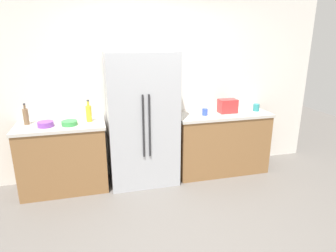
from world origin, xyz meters
TOP-DOWN VIEW (x-y plane):
  - ground_plane at (0.00, 0.00)m, footprint 10.52×10.52m
  - kitchen_back_panel at (0.00, 1.71)m, footprint 5.26×0.10m
  - counter_left at (-1.28, 1.37)m, footprint 1.13×0.60m
  - counter_right at (1.00, 1.37)m, footprint 1.40×0.60m
  - refrigerator at (-0.21, 1.34)m, footprint 0.93×0.63m
  - toaster at (1.08, 1.38)m, footprint 0.26×0.18m
  - bottle_a at (-0.91, 1.41)m, footprint 0.07×0.07m
  - bottle_b at (-1.69, 1.47)m, footprint 0.07×0.07m
  - cup_a at (0.70, 1.32)m, footprint 0.08×0.08m
  - cup_b at (1.55, 1.36)m, footprint 0.09×0.09m
  - bowl_a at (-1.44, 1.31)m, footprint 0.20×0.20m
  - bowl_b at (-1.16, 1.30)m, footprint 0.20×0.20m

SIDE VIEW (x-z plane):
  - ground_plane at x=0.00m, z-range 0.00..0.00m
  - counter_right at x=1.00m, z-range 0.00..0.93m
  - counter_left at x=-1.28m, z-range 0.00..0.93m
  - refrigerator at x=-0.21m, z-range 0.00..1.83m
  - bowl_b at x=-1.16m, z-range 0.92..0.98m
  - bowl_a at x=-1.44m, z-range 0.92..0.99m
  - cup_a at x=0.70m, z-range 0.92..1.02m
  - cup_b at x=1.55m, z-range 0.92..1.03m
  - toaster at x=1.08m, z-range 0.92..1.13m
  - bottle_b at x=-1.69m, z-range 0.90..1.17m
  - bottle_a at x=-0.91m, z-range 0.89..1.18m
  - kitchen_back_panel at x=0.00m, z-range 0.00..2.73m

